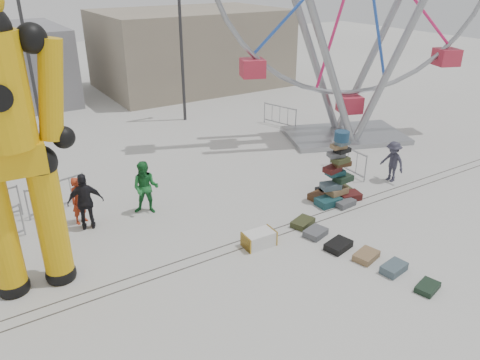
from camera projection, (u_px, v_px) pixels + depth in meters
ground at (287, 246)px, 13.98m from camera, size 90.00×90.00×0.00m
track_line_near at (275, 237)px, 14.44m from camera, size 40.00×0.04×0.01m
track_line_far at (268, 231)px, 14.75m from camera, size 40.00×0.04×0.01m
building_right at (191, 48)px, 31.70m from camera, size 12.00×8.00×5.00m
lamp_post_right at (182, 34)px, 23.60m from camera, size 1.41×0.25×8.00m
lamp_post_left at (28, 40)px, 21.74m from camera, size 1.41×0.25×8.00m
suitcase_tower at (336, 181)px, 16.44m from camera, size 1.82×1.61×2.58m
crash_test_dummy at (6, 136)px, 10.57m from camera, size 3.10×1.37×7.82m
steamer_trunk at (259, 239)px, 13.92m from camera, size 0.98×0.59×0.45m
row_case_0 at (303, 223)px, 15.05m from camera, size 0.89×0.73×0.20m
row_case_1 at (316, 233)px, 14.47m from camera, size 0.82×0.70×0.21m
row_case_2 at (338, 245)px, 13.82m from camera, size 0.90×0.70×0.21m
row_case_3 at (366, 256)px, 13.33m from camera, size 0.85×0.68×0.20m
row_case_4 at (394, 268)px, 12.77m from camera, size 0.82×0.57×0.23m
row_case_5 at (428, 287)px, 12.06m from camera, size 0.77×0.60×0.16m
barricade_dummy_c at (57, 196)px, 15.79m from camera, size 1.98×0.52×1.10m
barricade_wheel_front at (348, 160)px, 18.67m from camera, size 0.18×2.00×1.10m
barricade_wheel_back at (280, 116)px, 24.17m from camera, size 0.68×1.94×1.10m
pedestrian_red at (79, 200)px, 14.96m from camera, size 0.68×0.57×1.58m
pedestrian_green at (146, 188)px, 15.51m from camera, size 1.13×1.07×1.84m
pedestrian_black at (86, 202)px, 14.56m from camera, size 1.18×0.73×1.87m
pedestrian_grey at (392, 162)px, 17.89m from camera, size 0.62×1.05×1.60m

